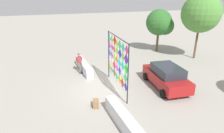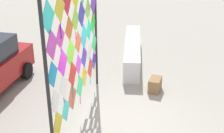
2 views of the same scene
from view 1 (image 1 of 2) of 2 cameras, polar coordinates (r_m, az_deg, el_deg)
name	(u,v)px [view 1 (image 1 of 2)]	position (r m, az deg, el deg)	size (l,w,h in m)	color
ground	(102,91)	(13.05, -3.00, -7.32)	(120.00, 120.00, 0.00)	#9E998E
plaza_ledge_left	(84,66)	(16.49, -8.56, 0.08)	(4.07, 0.56, 0.77)	silver
plaza_ledge_right	(125,122)	(9.51, 3.99, -16.44)	(4.07, 0.56, 0.77)	silver
kite_display_rack	(117,59)	(12.47, 1.55, 2.33)	(4.18, 0.45, 3.72)	#232328
seated_vendor	(80,61)	(15.98, -9.81, 1.53)	(0.74, 0.53, 1.62)	#666056
parked_car	(166,76)	(13.76, 16.08, -2.85)	(4.38, 2.48, 1.61)	maroon
cardboard_box_large	(96,104)	(11.23, -4.91, -11.14)	(0.55, 0.34, 0.42)	olive
tree_palm_like	(161,23)	(22.08, 14.56, 12.52)	(3.07, 2.89, 4.78)	brown
tree_broadleaf	(202,13)	(20.88, 25.56, 14.38)	(3.72, 3.73, 6.40)	brown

